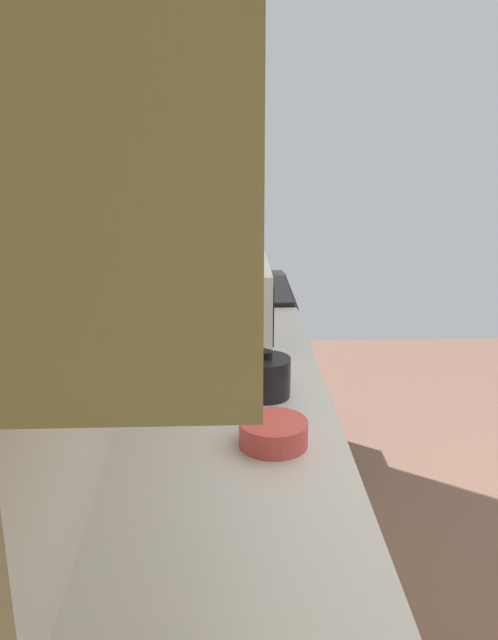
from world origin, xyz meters
The scene contains 6 objects.
wall_back centered at (0.00, 1.56, 1.42)m, with size 4.16×0.12×2.84m, color beige.
upper_cabinets centered at (-0.44, 1.34, 1.92)m, with size 1.91×0.32×0.71m.
oven_range centered at (1.46, 1.18, 0.46)m, with size 0.67×0.65×1.07m.
microwave centered at (0.67, 1.21, 1.05)m, with size 0.47×0.37×0.31m.
bowl centered at (-0.16, 1.07, 0.93)m, with size 0.18×0.18×0.07m.
kettle centered at (0.17, 1.07, 0.96)m, with size 0.21×0.15×0.15m.
Camera 1 is at (-1.77, 1.20, 1.75)m, focal length 38.02 mm.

